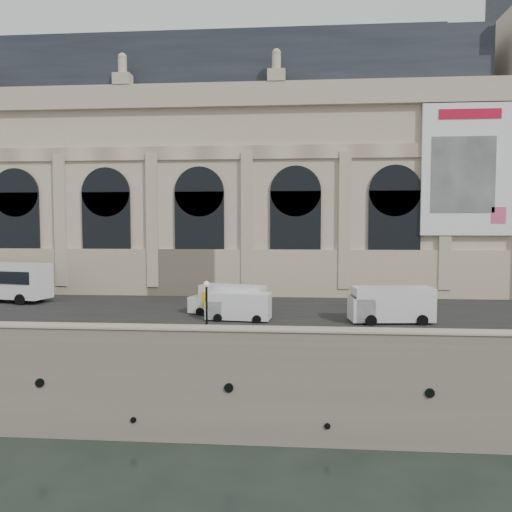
{
  "coord_description": "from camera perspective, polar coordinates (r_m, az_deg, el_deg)",
  "views": [
    {
      "loc": [
        6.03,
        -29.7,
        13.55
      ],
      "look_at": [
        1.91,
        22.0,
        10.3
      ],
      "focal_mm": 35.0,
      "sensor_mm": 36.0,
      "label": 1
    }
  ],
  "objects": [
    {
      "name": "museum",
      "position": [
        62.04,
        -6.72,
        9.27
      ],
      "size": [
        69.0,
        18.7,
        29.1
      ],
      "color": "beige",
      "rests_on": "quay"
    },
    {
      "name": "van_b",
      "position": [
        39.43,
        -2.32,
        -5.78
      ],
      "size": [
        5.16,
        2.47,
        2.22
      ],
      "color": "white",
      "rests_on": "quay"
    },
    {
      "name": "street",
      "position": [
        44.75,
        -3.28,
        -6.09
      ],
      "size": [
        160.0,
        24.0,
        0.06
      ],
      "primitive_type": "cube",
      "color": "#2D2D2D",
      "rests_on": "quay"
    },
    {
      "name": "van_c",
      "position": [
        39.74,
        14.78,
        -5.41
      ],
      "size": [
        6.44,
        3.06,
        2.78
      ],
      "color": "silver",
      "rests_on": "quay"
    },
    {
      "name": "quay",
      "position": [
        65.83,
        -0.77,
        -5.64
      ],
      "size": [
        160.0,
        70.0,
        6.0
      ],
      "primitive_type": "cube",
      "color": "gray",
      "rests_on": "ground"
    },
    {
      "name": "ground",
      "position": [
        33.19,
        -6.75,
        -20.53
      ],
      "size": [
        260.0,
        260.0,
        0.0
      ],
      "primitive_type": "plane",
      "color": "black",
      "rests_on": "ground"
    },
    {
      "name": "parapet",
      "position": [
        31.66,
        -6.62,
        -9.08
      ],
      "size": [
        160.0,
        1.4,
        1.21
      ],
      "color": "gray",
      "rests_on": "quay"
    },
    {
      "name": "lamp_right",
      "position": [
        33.05,
        -5.67,
        -6.22
      ],
      "size": [
        0.4,
        0.4,
        3.88
      ],
      "color": "black",
      "rests_on": "quay"
    },
    {
      "name": "box_truck",
      "position": [
        41.54,
        -3.18,
        -5.09
      ],
      "size": [
        6.65,
        3.79,
        2.56
      ],
      "color": "silver",
      "rests_on": "quay"
    }
  ]
}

